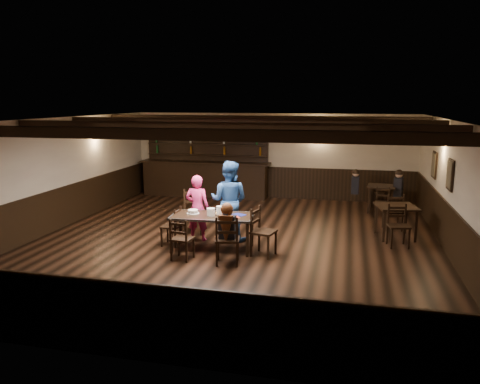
% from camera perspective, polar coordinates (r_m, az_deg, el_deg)
% --- Properties ---
extents(ground, '(10.00, 10.00, 0.00)m').
position_cam_1_polar(ground, '(10.53, -0.69, -6.05)').
color(ground, black).
rests_on(ground, ground).
extents(room_shell, '(9.02, 10.02, 2.71)m').
position_cam_1_polar(room_shell, '(10.18, -0.61, 3.43)').
color(room_shell, beige).
rests_on(room_shell, ground).
extents(dining_table, '(1.77, 0.99, 0.75)m').
position_cam_1_polar(dining_table, '(9.82, -3.40, -3.22)').
color(dining_table, black).
rests_on(dining_table, ground).
extents(chair_near_left, '(0.44, 0.42, 0.84)m').
position_cam_1_polar(chair_near_left, '(9.26, -7.26, -5.39)').
color(chair_near_left, black).
rests_on(chair_near_left, ground).
extents(chair_near_right, '(0.52, 0.51, 0.96)m').
position_cam_1_polar(chair_near_right, '(8.92, -1.58, -5.47)').
color(chair_near_right, black).
rests_on(chair_near_right, ground).
extents(chair_end_left, '(0.38, 0.40, 0.84)m').
position_cam_1_polar(chair_end_left, '(10.23, -8.02, -3.80)').
color(chair_end_left, black).
rests_on(chair_end_left, ground).
extents(chair_end_right, '(0.53, 0.55, 0.99)m').
position_cam_1_polar(chair_end_right, '(9.51, 2.44, -4.33)').
color(chair_end_right, black).
rests_on(chair_end_right, ground).
extents(chair_far_pushed, '(0.58, 0.56, 1.03)m').
position_cam_1_polar(chair_far_pushed, '(11.16, -5.76, -1.91)').
color(chair_far_pushed, black).
rests_on(chair_far_pushed, ground).
extents(woman_pink, '(0.54, 0.36, 1.49)m').
position_cam_1_polar(woman_pink, '(10.50, -5.22, -1.94)').
color(woman_pink, '#F03692').
rests_on(woman_pink, ground).
extents(man_blue, '(0.92, 0.74, 1.80)m').
position_cam_1_polar(man_blue, '(10.46, -1.35, -1.07)').
color(man_blue, '#264F81').
rests_on(man_blue, ground).
extents(seated_person, '(0.32, 0.48, 0.78)m').
position_cam_1_polar(seated_person, '(8.92, -1.58, -3.83)').
color(seated_person, black).
rests_on(seated_person, ground).
extents(cake, '(0.26, 0.26, 0.08)m').
position_cam_1_polar(cake, '(9.95, -5.75, -2.41)').
color(cake, white).
rests_on(cake, dining_table).
extents(plate_stack_a, '(0.17, 0.17, 0.16)m').
position_cam_1_polar(plate_stack_a, '(9.73, -3.57, -2.44)').
color(plate_stack_a, white).
rests_on(plate_stack_a, dining_table).
extents(plate_stack_b, '(0.16, 0.16, 0.18)m').
position_cam_1_polar(plate_stack_b, '(9.80, -2.45, -2.25)').
color(plate_stack_b, white).
rests_on(plate_stack_b, dining_table).
extents(tea_light, '(0.04, 0.04, 0.06)m').
position_cam_1_polar(tea_light, '(9.83, -2.85, -2.62)').
color(tea_light, '#A5A8AD').
rests_on(tea_light, dining_table).
extents(salt_shaker, '(0.04, 0.04, 0.09)m').
position_cam_1_polar(salt_shaker, '(9.67, -1.37, -2.70)').
color(salt_shaker, silver).
rests_on(salt_shaker, dining_table).
extents(pepper_shaker, '(0.04, 0.04, 0.10)m').
position_cam_1_polar(pepper_shaker, '(9.69, -1.17, -2.67)').
color(pepper_shaker, '#A5A8AD').
rests_on(pepper_shaker, dining_table).
extents(drink_glass, '(0.06, 0.06, 0.09)m').
position_cam_1_polar(drink_glass, '(9.84, -1.30, -2.46)').
color(drink_glass, silver).
rests_on(drink_glass, dining_table).
extents(menu_red, '(0.35, 0.32, 0.00)m').
position_cam_1_polar(menu_red, '(9.58, -0.97, -3.10)').
color(menu_red, '#9D2311').
rests_on(menu_red, dining_table).
extents(menu_blue, '(0.34, 0.31, 0.00)m').
position_cam_1_polar(menu_blue, '(9.81, -0.09, -2.76)').
color(menu_blue, '#101554').
rests_on(menu_blue, dining_table).
extents(bar_counter, '(4.27, 0.70, 2.20)m').
position_cam_1_polar(bar_counter, '(15.36, -4.22, 2.19)').
color(bar_counter, black).
rests_on(bar_counter, ground).
extents(back_table_a, '(1.01, 1.01, 0.75)m').
position_cam_1_polar(back_table_a, '(11.24, 18.50, -2.08)').
color(back_table_a, black).
rests_on(back_table_a, ground).
extents(back_table_b, '(0.82, 0.82, 0.75)m').
position_cam_1_polar(back_table_b, '(13.73, 16.85, 0.31)').
color(back_table_b, black).
rests_on(back_table_b, ground).
extents(bg_patron_left, '(0.23, 0.35, 0.70)m').
position_cam_1_polar(bg_patron_left, '(13.82, 13.89, 1.26)').
color(bg_patron_left, black).
rests_on(bg_patron_left, ground).
extents(bg_patron_right, '(0.30, 0.40, 0.75)m').
position_cam_1_polar(bg_patron_right, '(13.77, 18.76, 1.05)').
color(bg_patron_right, black).
rests_on(bg_patron_right, ground).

